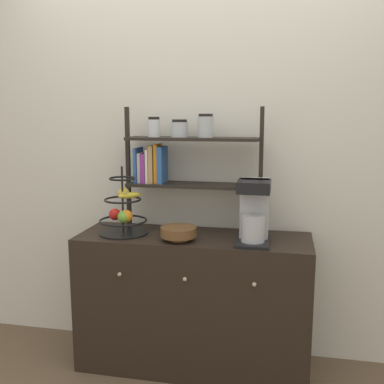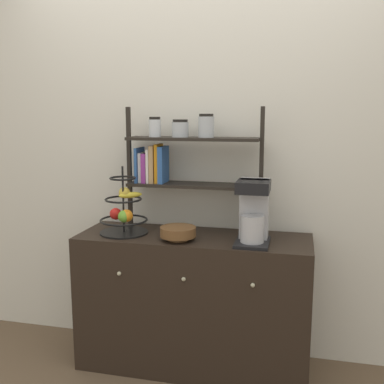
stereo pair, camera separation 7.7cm
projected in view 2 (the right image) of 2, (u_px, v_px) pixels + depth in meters
The scene contains 6 objects.
wall_back at pixel (203, 154), 2.87m from camera, with size 7.00×0.05×2.60m, color silver.
sideboard at pixel (193, 302), 2.75m from camera, with size 1.39×0.48×0.83m.
coffee_maker at pixel (254, 211), 2.51m from camera, with size 0.19×0.25×0.36m.
fruit_stand at pixel (124, 212), 2.72m from camera, with size 0.29×0.29×0.41m.
wooden_bowl at pixel (178, 232), 2.58m from camera, with size 0.21×0.21×0.08m.
shelf_hutch at pixel (178, 156), 2.74m from camera, with size 0.85×0.20×0.76m.
Camera 2 is at (0.59, -2.29, 1.55)m, focal length 42.00 mm.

